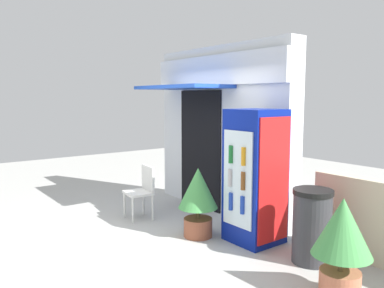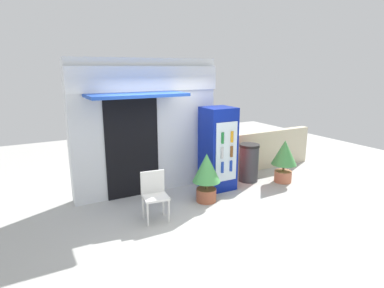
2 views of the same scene
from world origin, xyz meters
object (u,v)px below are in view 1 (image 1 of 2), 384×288
Objects in this scene: potted_plant_curbside at (342,237)px; potted_plant_near_shop at (198,196)px; plastic_chair at (143,188)px; drink_cooler at (255,176)px; trash_bin at (312,226)px.

potted_plant_near_shop is at bearing -177.59° from potted_plant_curbside.
plastic_chair is at bearing -170.16° from potted_plant_near_shop.
trash_bin is at bearing 2.61° from drink_cooler.
drink_cooler is 1.03m from trash_bin.
drink_cooler is 2.11× the size of plastic_chair.
plastic_chair is at bearing -158.42° from drink_cooler.
drink_cooler reaches higher than trash_bin.
potted_plant_curbside reaches higher than potted_plant_near_shop.
plastic_chair is 3.47m from potted_plant_curbside.
potted_plant_curbside is 1.12× the size of trash_bin.
trash_bin is (1.54, 0.56, -0.15)m from potted_plant_near_shop.
potted_plant_curbside is at bearing -14.86° from drink_cooler.
potted_plant_curbside is at bearing 5.08° from plastic_chair.
potted_plant_near_shop is 1.11× the size of trash_bin.
trash_bin is at bearing 20.01° from potted_plant_near_shop.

